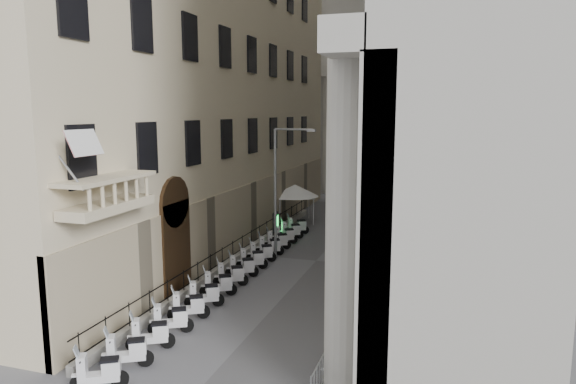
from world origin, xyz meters
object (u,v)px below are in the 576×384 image
object	(u,v)px
street_lamp	(280,182)
pedestrian_a	(360,208)
security_tent	(301,192)
pedestrian_b	(365,229)
info_kiosk	(276,226)

from	to	relation	value
street_lamp	pedestrian_a	xyz separation A→B (m)	(2.54, 12.77, -3.65)
security_tent	street_lamp	xyz separation A→B (m)	(1.38, -9.26, 2.02)
street_lamp	pedestrian_b	bearing A→B (deg)	54.49
security_tent	street_lamp	world-z (taller)	street_lamp
street_lamp	pedestrian_a	distance (m)	13.53
street_lamp	pedestrian_a	world-z (taller)	street_lamp
security_tent	info_kiosk	size ratio (longest dim) A/B	1.98
pedestrian_b	info_kiosk	bearing A→B (deg)	22.85
pedestrian_a	security_tent	bearing A→B (deg)	46.57
security_tent	pedestrian_a	xyz separation A→B (m)	(3.91, 3.51, -1.63)
security_tent	pedestrian_a	world-z (taller)	security_tent
security_tent	info_kiosk	bearing A→B (deg)	-92.89
info_kiosk	pedestrian_a	bearing A→B (deg)	54.49
security_tent	street_lamp	distance (m)	9.58
security_tent	info_kiosk	xyz separation A→B (m)	(-0.26, -5.25, -1.54)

